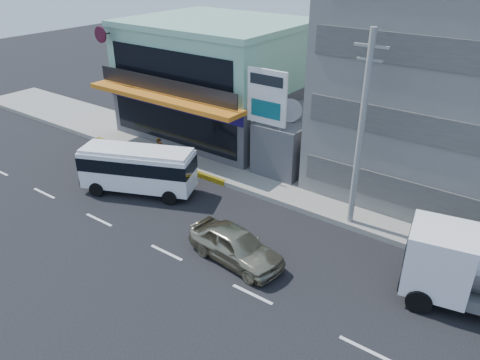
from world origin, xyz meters
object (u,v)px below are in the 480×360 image
at_px(shop_building, 217,81).
at_px(billboard, 267,103).
at_px(satellite_dish, 289,119).
at_px(motorcycle_rider, 161,161).
at_px(utility_pole_near, 361,133).
at_px(sedan, 236,245).
at_px(minibus, 138,167).

distance_m(shop_building, billboard, 8.92).
distance_m(satellite_dish, motorcycle_rider, 8.51).
height_order(utility_pole_near, sedan, utility_pole_near).
distance_m(satellite_dish, sedan, 10.33).
height_order(satellite_dish, minibus, satellite_dish).
relative_size(utility_pole_near, sedan, 2.06).
relative_size(satellite_dish, minibus, 0.22).
distance_m(satellite_dish, billboard, 2.31).
distance_m(satellite_dish, utility_pole_near, 7.17).
bearing_deg(minibus, satellite_dish, 53.36).
bearing_deg(minibus, shop_building, 103.10).
bearing_deg(shop_building, utility_pole_near, -25.06).
bearing_deg(motorcycle_rider, utility_pole_near, 5.52).
bearing_deg(utility_pole_near, satellite_dish, 149.04).
xyz_separation_m(sedan, motorcycle_rider, (-9.45, 4.70, -0.06)).
relative_size(satellite_dish, billboard, 0.22).
height_order(minibus, sedan, minibus).
xyz_separation_m(shop_building, minibus, (2.43, -10.44, -2.36)).
bearing_deg(satellite_dish, motorcycle_rider, -143.31).
bearing_deg(shop_building, minibus, -76.90).
relative_size(minibus, sedan, 1.41).
xyz_separation_m(shop_building, sedan, (11.00, -12.45, -3.17)).
bearing_deg(satellite_dish, sedan, -72.47).
bearing_deg(sedan, motorcycle_rider, 70.13).
relative_size(billboard, utility_pole_near, 0.69).
xyz_separation_m(billboard, sedan, (3.50, -7.70, -4.10)).
distance_m(billboard, sedan, 9.40).
bearing_deg(motorcycle_rider, shop_building, 101.34).
distance_m(minibus, motorcycle_rider, 2.96).
distance_m(utility_pole_near, sedan, 7.90).
height_order(satellite_dish, billboard, billboard).
height_order(utility_pole_near, minibus, utility_pole_near).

